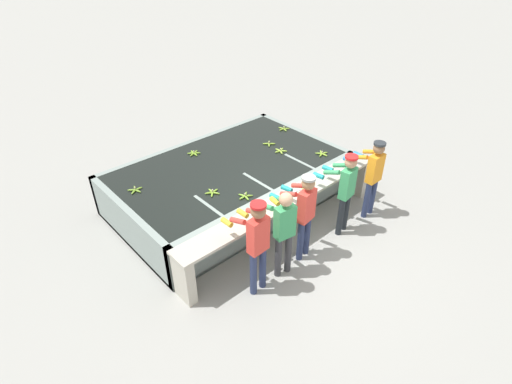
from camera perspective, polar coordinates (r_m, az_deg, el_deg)
ground_plane at (r=7.38m, az=5.34°, el=-7.20°), size 80.00×80.00×0.00m
wash_tank at (r=8.20m, az=-3.85°, el=1.32°), size 4.55×2.79×0.87m
work_ledge at (r=7.11m, az=4.28°, el=-2.54°), size 4.55×0.45×0.87m
worker_0 at (r=5.86m, az=0.08°, el=-6.78°), size 0.42×0.72×1.67m
worker_1 at (r=6.20m, az=3.90°, el=-4.99°), size 0.48×0.74×1.59m
worker_2 at (r=6.53m, az=6.90°, el=-2.53°), size 0.48×0.74×1.62m
worker_3 at (r=7.22m, az=12.64°, el=0.67°), size 0.47×0.74×1.61m
worker_4 at (r=7.82m, az=16.33°, el=2.72°), size 0.40×0.71×1.60m
banana_bunch_floating_0 at (r=8.43m, az=-8.86°, el=5.51°), size 0.27×0.28×0.08m
banana_bunch_floating_1 at (r=9.43m, az=3.99°, el=9.02°), size 0.27×0.28×0.08m
banana_bunch_floating_2 at (r=6.98m, az=-1.56°, el=-0.59°), size 0.27×0.28×0.08m
banana_bunch_floating_3 at (r=8.72m, az=1.88°, el=6.92°), size 0.23×0.23×0.08m
banana_bunch_floating_4 at (r=7.11m, az=-6.23°, el=-0.05°), size 0.28×0.27×0.08m
banana_bunch_floating_5 at (r=7.46m, az=-16.86°, el=0.30°), size 0.27×0.28×0.08m
banana_bunch_floating_6 at (r=8.44m, az=3.52°, el=5.90°), size 0.28×0.27×0.08m
banana_bunch_floating_7 at (r=8.42m, az=9.41°, el=5.43°), size 0.28×0.27×0.08m
banana_bunch_ledge_0 at (r=7.27m, az=6.78°, el=0.79°), size 0.23×0.23×0.08m
knife_0 at (r=7.09m, az=4.86°, el=-0.17°), size 0.35×0.10×0.02m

